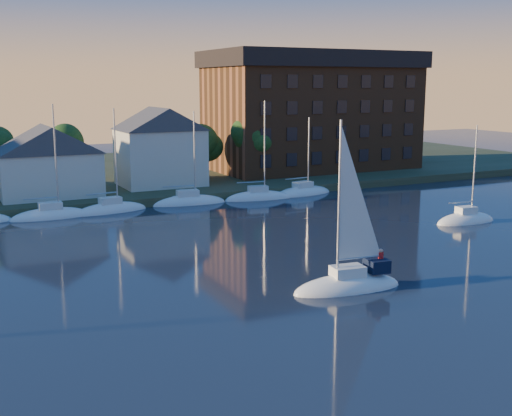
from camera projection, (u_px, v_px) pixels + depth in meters
shoreline_land at (73, 180)px, 92.61m from camera, size 160.00×50.00×2.00m
wooden_dock at (113, 207)px, 72.41m from camera, size 120.00×3.00×1.00m
clubhouse_centre at (48, 160)px, 73.19m from camera, size 11.55×8.40×8.08m
clubhouse_east at (160, 146)px, 80.92m from camera, size 10.50×8.40×9.80m
condo_block at (312, 110)px, 96.83m from camera, size 31.00×17.00×17.40m
tree_line at (105, 136)px, 81.58m from camera, size 93.40×5.40×8.90m
moored_fleet at (44, 218)px, 66.25m from camera, size 71.50×2.40×12.05m
hero_sailboat at (349, 282)px, 43.35m from camera, size 8.13×3.48×12.55m
drifting_sailboat_right at (465, 222)px, 64.25m from camera, size 6.90×2.88×10.84m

